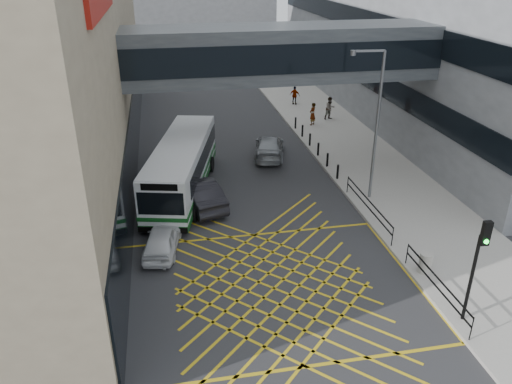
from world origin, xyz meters
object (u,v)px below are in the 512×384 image
car_dark (199,193)px  traffic_light (478,257)px  car_silver (269,146)px  pedestrian_c (295,96)px  car_white (162,240)px  bus (182,165)px  street_lamp (374,118)px  pedestrian_a (313,114)px  pedestrian_b (330,108)px  litter_bin (425,263)px

car_dark → traffic_light: bearing=111.7°
car_silver → pedestrian_c: (4.98, 11.99, 0.24)m
car_white → car_dark: bearing=-105.1°
car_silver → bus: bearing=50.2°
street_lamp → car_silver: bearing=122.2°
bus → pedestrian_a: 15.03m
car_silver → pedestrian_b: (6.68, 6.99, 0.35)m
traffic_light → pedestrian_a: (1.25, 24.13, -1.91)m
car_white → pedestrian_b: size_ratio=2.13×
car_white → litter_bin: bearing=170.0°
pedestrian_c → litter_bin: bearing=119.5°
car_silver → pedestrian_a: pedestrian_a is taller
car_white → litter_bin: car_white is taller
car_white → street_lamp: size_ratio=0.48×
car_white → car_dark: (2.09, 4.39, 0.16)m
litter_bin → street_lamp: bearing=87.1°
car_dark → pedestrian_c: 21.33m
bus → pedestrian_b: 17.23m
bus → pedestrian_b: bus is taller
pedestrian_b → car_white: bearing=-145.1°
car_dark → street_lamp: size_ratio=0.62×
pedestrian_c → pedestrian_a: bearing=120.7°
pedestrian_c → traffic_light: bearing=119.7°
bus → car_silver: (6.13, 4.52, -0.89)m
pedestrian_a → pedestrian_b: 2.23m
litter_bin → pedestrian_c: bearing=87.1°
bus → street_lamp: (10.13, -3.10, 3.20)m
bus → street_lamp: 11.07m
street_lamp → pedestrian_a: bearing=91.0°
bus → car_white: bearing=-88.1°
car_white → pedestrian_b: pedestrian_b is taller
litter_bin → pedestrian_b: 22.34m
car_dark → litter_bin: bearing=121.0°
street_lamp → traffic_light: bearing=-87.9°
car_white → pedestrian_a: bearing=-115.9°
pedestrian_a → bus: bearing=1.5°
bus → car_dark: size_ratio=2.19×
bus → litter_bin: size_ratio=11.77×
bus → pedestrian_c: 19.91m
pedestrian_a → car_white: bearing=12.0°
litter_bin → car_white: bearing=159.7°
car_dark → litter_bin: size_ratio=5.37×
car_silver → pedestrian_a: bearing=-116.0°
street_lamp → pedestrian_a: street_lamp is taller
car_white → car_silver: bearing=-113.9°
pedestrian_a → pedestrian_b: bearing=171.3°
car_dark → litter_bin: 12.40m
car_silver → pedestrian_c: 12.99m
car_white → pedestrian_a: (12.31, 16.80, 0.43)m
pedestrian_b → pedestrian_c: (-1.69, 5.00, -0.11)m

